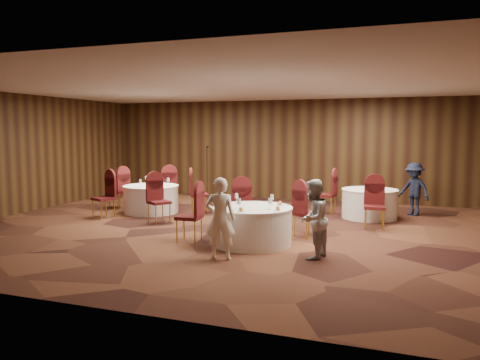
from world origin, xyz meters
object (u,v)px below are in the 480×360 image
(table_left, at_px, (151,199))
(table_right, at_px, (369,203))
(man_c, at_px, (414,189))
(table_main, at_px, (253,225))
(mic_stand, at_px, (207,183))
(woman_b, at_px, (313,219))
(woman_a, at_px, (220,219))

(table_left, xyz_separation_m, table_right, (5.64, 1.16, 0.00))
(table_left, xyz_separation_m, man_c, (6.70, 1.94, 0.32))
(table_main, bearing_deg, table_left, 146.24)
(table_main, xyz_separation_m, mic_stand, (-3.35, 5.47, 0.13))
(woman_b, relative_size, man_c, 1.00)
(table_left, distance_m, table_right, 5.76)
(woman_b, bearing_deg, mic_stand, -131.24)
(man_c, bearing_deg, woman_b, -72.48)
(mic_stand, relative_size, woman_b, 1.24)
(woman_a, bearing_deg, table_left, -61.23)
(table_right, xyz_separation_m, woman_a, (-2.13, -4.85, 0.34))
(table_right, height_order, woman_a, woman_a)
(woman_b, bearing_deg, table_left, -110.26)
(table_main, relative_size, table_left, 1.04)
(woman_a, height_order, man_c, woman_a)
(table_left, relative_size, mic_stand, 0.87)
(mic_stand, bearing_deg, woman_a, -64.69)
(table_main, xyz_separation_m, table_left, (-3.70, 2.47, 0.00))
(man_c, bearing_deg, woman_a, -83.19)
(man_c, bearing_deg, table_right, -107.30)
(woman_b, bearing_deg, man_c, 172.55)
(table_right, distance_m, mic_stand, 5.60)
(mic_stand, relative_size, man_c, 1.24)
(table_left, bearing_deg, man_c, 16.18)
(table_main, bearing_deg, woman_a, -98.79)
(woman_b, bearing_deg, woman_a, -56.08)
(mic_stand, distance_m, woman_a, 7.40)
(table_right, height_order, man_c, man_c)
(table_left, relative_size, man_c, 1.08)
(mic_stand, relative_size, woman_a, 1.20)
(table_main, relative_size, table_right, 1.11)
(table_main, bearing_deg, table_right, 61.91)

